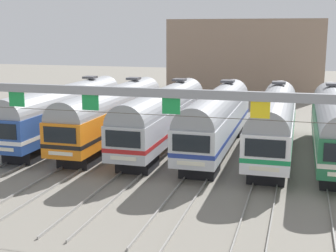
{
  "coord_description": "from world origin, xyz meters",
  "views": [
    {
      "loc": [
        8.18,
        -35.65,
        9.27
      ],
      "look_at": [
        -1.53,
        -0.9,
        1.97
      ],
      "focal_mm": 50.87,
      "sensor_mm": 36.0,
      "label": 1
    }
  ],
  "objects_px": {
    "commuter_train_green": "(335,123)",
    "commuter_train_orange": "(113,112)",
    "commuter_train_white": "(274,120)",
    "commuter_train_blue": "(65,110)",
    "commuter_train_stainless": "(164,115)",
    "commuter_train_silver": "(217,117)",
    "catenary_gantry": "(130,109)"
  },
  "relations": [
    {
      "from": "commuter_train_orange",
      "to": "commuter_train_silver",
      "type": "bearing_deg",
      "value": 0.0
    },
    {
      "from": "commuter_train_orange",
      "to": "commuter_train_stainless",
      "type": "distance_m",
      "value": 4.3
    },
    {
      "from": "commuter_train_silver",
      "to": "catenary_gantry",
      "type": "relative_size",
      "value": 0.68
    },
    {
      "from": "commuter_train_stainless",
      "to": "commuter_train_silver",
      "type": "relative_size",
      "value": 1.0
    },
    {
      "from": "commuter_train_white",
      "to": "commuter_train_green",
      "type": "distance_m",
      "value": 4.3
    },
    {
      "from": "commuter_train_blue",
      "to": "commuter_train_orange",
      "type": "xyz_separation_m",
      "value": [
        4.3,
        0.0,
        0.0
      ]
    },
    {
      "from": "commuter_train_orange",
      "to": "commuter_train_green",
      "type": "bearing_deg",
      "value": 0.0
    },
    {
      "from": "commuter_train_blue",
      "to": "commuter_train_orange",
      "type": "distance_m",
      "value": 4.3
    },
    {
      "from": "commuter_train_white",
      "to": "commuter_train_silver",
      "type": "bearing_deg",
      "value": 180.0
    },
    {
      "from": "commuter_train_silver",
      "to": "commuter_train_white",
      "type": "distance_m",
      "value": 4.3
    },
    {
      "from": "commuter_train_orange",
      "to": "commuter_train_stainless",
      "type": "bearing_deg",
      "value": 0.0
    },
    {
      "from": "commuter_train_blue",
      "to": "commuter_train_stainless",
      "type": "distance_m",
      "value": 8.59
    },
    {
      "from": "commuter_train_white",
      "to": "commuter_train_green",
      "type": "bearing_deg",
      "value": 0.0
    },
    {
      "from": "commuter_train_orange",
      "to": "commuter_train_green",
      "type": "relative_size",
      "value": 1.0
    },
    {
      "from": "commuter_train_white",
      "to": "commuter_train_blue",
      "type": "bearing_deg",
      "value": 180.0
    },
    {
      "from": "commuter_train_white",
      "to": "catenary_gantry",
      "type": "height_order",
      "value": "catenary_gantry"
    },
    {
      "from": "commuter_train_orange",
      "to": "commuter_train_blue",
      "type": "bearing_deg",
      "value": 180.0
    },
    {
      "from": "commuter_train_orange",
      "to": "commuter_train_white",
      "type": "relative_size",
      "value": 1.0
    },
    {
      "from": "commuter_train_orange",
      "to": "commuter_train_stainless",
      "type": "relative_size",
      "value": 1.0
    },
    {
      "from": "commuter_train_green",
      "to": "catenary_gantry",
      "type": "relative_size",
      "value": 0.68
    },
    {
      "from": "commuter_train_stainless",
      "to": "commuter_train_silver",
      "type": "xyz_separation_m",
      "value": [
        4.3,
        0.0,
        0.0
      ]
    },
    {
      "from": "commuter_train_blue",
      "to": "commuter_train_silver",
      "type": "height_order",
      "value": "same"
    },
    {
      "from": "commuter_train_orange",
      "to": "commuter_train_stainless",
      "type": "height_order",
      "value": "same"
    },
    {
      "from": "commuter_train_blue",
      "to": "commuter_train_green",
      "type": "relative_size",
      "value": 1.0
    },
    {
      "from": "commuter_train_green",
      "to": "commuter_train_orange",
      "type": "bearing_deg",
      "value": 180.0
    },
    {
      "from": "commuter_train_stainless",
      "to": "catenary_gantry",
      "type": "height_order",
      "value": "catenary_gantry"
    },
    {
      "from": "commuter_train_blue",
      "to": "commuter_train_stainless",
      "type": "height_order",
      "value": "same"
    },
    {
      "from": "commuter_train_blue",
      "to": "commuter_train_white",
      "type": "distance_m",
      "value": 17.18
    },
    {
      "from": "commuter_train_stainless",
      "to": "commuter_train_silver",
      "type": "height_order",
      "value": "same"
    },
    {
      "from": "commuter_train_blue",
      "to": "commuter_train_green",
      "type": "distance_m",
      "value": 21.48
    },
    {
      "from": "commuter_train_orange",
      "to": "catenary_gantry",
      "type": "height_order",
      "value": "catenary_gantry"
    },
    {
      "from": "commuter_train_orange",
      "to": "commuter_train_silver",
      "type": "distance_m",
      "value": 8.59
    }
  ]
}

